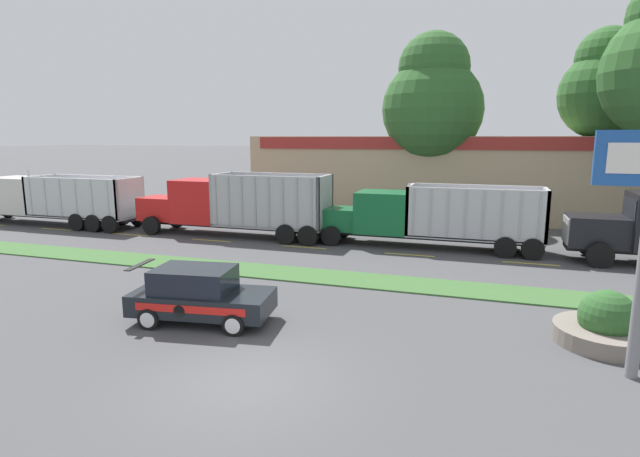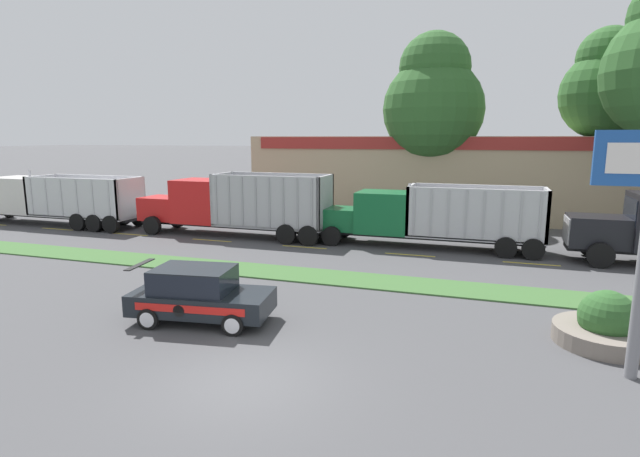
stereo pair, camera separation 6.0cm
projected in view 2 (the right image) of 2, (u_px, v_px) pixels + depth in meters
name	position (u px, v px, depth m)	size (l,w,h in m)	color
ground_plane	(245.00, 382.00, 11.48)	(600.00, 600.00, 0.00)	#474749
grass_verge	(348.00, 279.00, 19.73)	(120.00, 2.07, 0.06)	#3D6633
centre_line_1	(57.00, 229.00, 30.65)	(2.40, 0.14, 0.01)	yellow
centre_line_2	(130.00, 234.00, 28.97)	(2.40, 0.14, 0.01)	yellow
centre_line_3	(212.00, 240.00, 27.28)	(2.40, 0.14, 0.01)	yellow
centre_line_4	(304.00, 247.00, 25.59)	(2.40, 0.14, 0.01)	yellow
centre_line_5	(410.00, 255.00, 23.90)	(2.40, 0.14, 0.01)	yellow
centre_line_6	(531.00, 264.00, 22.21)	(2.40, 0.14, 0.01)	yellow
dump_truck_lead	(217.00, 206.00, 28.68)	(11.48, 2.79, 3.60)	black
dump_truck_trail	(37.00, 200.00, 32.42)	(12.75, 2.81, 3.58)	black
dump_truck_far_right	(407.00, 218.00, 25.61)	(11.51, 2.62, 3.32)	black
rally_car	(199.00, 294.00, 15.12)	(4.41, 2.42, 1.71)	black
stone_planter	(606.00, 326.00, 13.52)	(2.68, 2.68, 1.49)	slate
store_building_backdrop	(494.00, 175.00, 36.92)	(33.83, 12.10, 5.63)	tan
tree_behind_left	(606.00, 87.00, 30.27)	(5.34, 5.34, 12.11)	#473828
tree_behind_right	(434.00, 99.00, 32.79)	(6.61, 6.61, 12.33)	#473828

